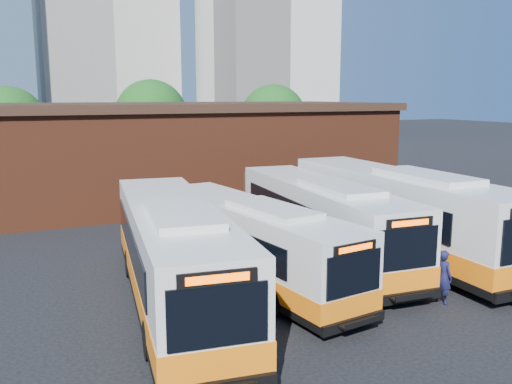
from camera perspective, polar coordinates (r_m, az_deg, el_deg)
name	(u,v)px	position (r m, az deg, el deg)	size (l,w,h in m)	color
ground	(339,292)	(19.75, 8.71, -10.39)	(220.00, 220.00, 0.00)	black
bus_west	(174,258)	(18.10, -8.58, -6.90)	(4.40, 13.30, 3.57)	silver
bus_midwest	(252,245)	(20.15, -0.45, -5.60)	(3.80, 11.68, 3.14)	silver
bus_mideast	(321,223)	(23.16, 6.89, -3.22)	(3.64, 12.83, 3.45)	silver
bus_east	(398,215)	(24.51, 14.74, -2.37)	(3.25, 14.03, 3.80)	silver
transit_worker	(443,277)	(19.34, 19.11, -8.42)	(0.67, 0.44, 1.83)	#131436
depot_building	(175,150)	(37.01, -8.56, 4.38)	(28.60, 12.60, 6.40)	#602A17
tree_west	(8,124)	(47.39, -24.63, 6.49)	(6.00, 6.00, 7.65)	#382314
tree_mid	(151,116)	(50.90, -10.96, 7.89)	(6.56, 6.56, 8.36)	#382314
tree_east	(273,118)	(51.94, 1.84, 7.84)	(6.24, 6.24, 7.96)	#382314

